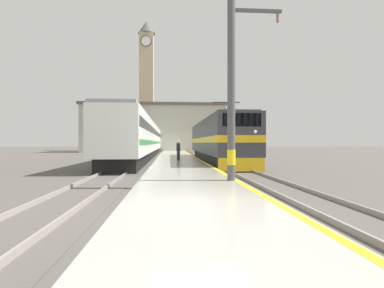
{
  "coord_description": "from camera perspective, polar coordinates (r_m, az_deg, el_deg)",
  "views": [
    {
      "loc": [
        -0.78,
        -7.13,
        1.79
      ],
      "look_at": [
        1.4,
        21.55,
        1.66
      ],
      "focal_mm": 28.0,
      "sensor_mm": 36.0,
      "label": 1
    }
  ],
  "objects": [
    {
      "name": "ground_plane",
      "position": [
        37.18,
        -3.14,
        -2.51
      ],
      "size": [
        200.0,
        200.0,
        0.0
      ],
      "primitive_type": "plane",
      "color": "#514C47"
    },
    {
      "name": "platform",
      "position": [
        32.18,
        -2.95,
        -2.65
      ],
      "size": [
        3.94,
        140.0,
        0.33
      ],
      "color": "#ADA89E",
      "rests_on": "ground"
    },
    {
      "name": "rail_track_near",
      "position": [
        32.46,
        3.21,
        -2.86
      ],
      "size": [
        2.83,
        140.0,
        0.16
      ],
      "color": "#514C47",
      "rests_on": "ground"
    },
    {
      "name": "rail_track_far",
      "position": [
        32.33,
        -9.86,
        -2.87
      ],
      "size": [
        2.84,
        140.0,
        0.16
      ],
      "color": "#514C47",
      "rests_on": "ground"
    },
    {
      "name": "locomotive_train",
      "position": [
        27.22,
        4.66,
        0.64
      ],
      "size": [
        2.92,
        19.34,
        4.84
      ],
      "color": "black",
      "rests_on": "ground"
    },
    {
      "name": "passenger_train",
      "position": [
        37.94,
        -9.03,
        0.9
      ],
      "size": [
        2.92,
        43.15,
        4.14
      ],
      "color": "black",
      "rests_on": "ground"
    },
    {
      "name": "catenary_mast",
      "position": [
        11.96,
        7.72,
        10.63
      ],
      "size": [
        2.16,
        0.33,
        7.44
      ],
      "color": "#4C4C51",
      "rests_on": "platform"
    },
    {
      "name": "person_on_platform",
      "position": [
        24.89,
        -2.61,
        -1.17
      ],
      "size": [
        0.34,
        0.34,
        1.63
      ],
      "color": "#23232D",
      "rests_on": "platform"
    },
    {
      "name": "clock_tower",
      "position": [
        70.33,
        -8.64,
        11.43
      ],
      "size": [
        3.9,
        3.9,
        29.45
      ],
      "color": "tan",
      "rests_on": "ground"
    },
    {
      "name": "station_building",
      "position": [
        59.2,
        -7.19,
        3.01
      ],
      "size": [
        27.2,
        8.94,
        9.23
      ],
      "color": "#B7B2A3",
      "rests_on": "ground"
    }
  ]
}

